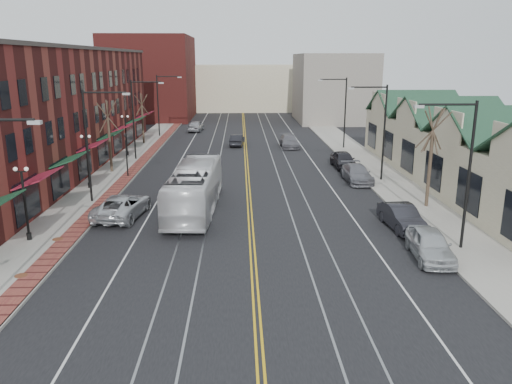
{
  "coord_description": "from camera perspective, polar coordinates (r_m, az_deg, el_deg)",
  "views": [
    {
      "loc": [
        -0.64,
        -19.4,
        10.21
      ],
      "look_at": [
        0.36,
        11.24,
        2.0
      ],
      "focal_mm": 35.0,
      "sensor_mm": 36.0,
      "label": 1
    }
  ],
  "objects": [
    {
      "name": "parked_suv",
      "position": [
        34.18,
        -15.02,
        -1.55
      ],
      "size": [
        3.35,
        5.94,
        1.57
      ],
      "primitive_type": "imported",
      "rotation": [
        0.0,
        0.0,
        3.0
      ],
      "color": "silver",
      "rests_on": "ground"
    },
    {
      "name": "manhole_far",
      "position": [
        31.04,
        -21.72,
        -5.02
      ],
      "size": [
        0.6,
        0.6,
        0.02
      ],
      "primitive_type": "cylinder",
      "color": "#592D19",
      "rests_on": "sidewalk_left"
    },
    {
      "name": "parked_car_a",
      "position": [
        27.85,
        19.27,
        -5.68
      ],
      "size": [
        2.22,
        4.71,
        1.56
      ],
      "primitive_type": "imported",
      "rotation": [
        0.0,
        0.0,
        -0.09
      ],
      "color": "#B5B9BC",
      "rests_on": "ground"
    },
    {
      "name": "building_left",
      "position": [
        50.12,
        -23.61,
        8.37
      ],
      "size": [
        10.0,
        50.0,
        11.0
      ],
      "primitive_type": "cube",
      "color": "maroon",
      "rests_on": "ground"
    },
    {
      "name": "tree_right_mid",
      "position": [
        36.47,
        19.34,
        3.94
      ],
      "size": [
        1.9,
        1.46,
        6.93
      ],
      "color": "#382B21",
      "rests_on": "sidewalk_right"
    },
    {
      "name": "streetlight_r_0",
      "position": [
        28.44,
        22.48,
        3.34
      ],
      "size": [
        3.33,
        0.25,
        8.0
      ],
      "color": "black",
      "rests_on": "sidewalk_right"
    },
    {
      "name": "tree_left_near",
      "position": [
        47.4,
        -16.43,
        6.26
      ],
      "size": [
        1.78,
        1.37,
        6.48
      ],
      "color": "#382B21",
      "rests_on": "sidewalk_left"
    },
    {
      "name": "parked_car_d",
      "position": [
        48.79,
        9.95,
        3.65
      ],
      "size": [
        2.07,
        4.77,
        1.6
      ],
      "primitive_type": "imported",
      "rotation": [
        0.0,
        0.0,
        0.04
      ],
      "color": "#232228",
      "rests_on": "ground"
    },
    {
      "name": "tree_left_far",
      "position": [
        62.92,
        -12.85,
        8.3
      ],
      "size": [
        1.66,
        1.28,
        6.02
      ],
      "color": "#382B21",
      "rests_on": "sidewalk_left"
    },
    {
      "name": "backdrop_left",
      "position": [
        90.77,
        -11.9,
        12.66
      ],
      "size": [
        14.0,
        18.0,
        14.0
      ],
      "primitive_type": "cube",
      "color": "maroon",
      "rests_on": "ground"
    },
    {
      "name": "distant_car_right",
      "position": [
        59.63,
        3.82,
        5.82
      ],
      "size": [
        2.18,
        5.12,
        1.47
      ],
      "primitive_type": "imported",
      "rotation": [
        0.0,
        0.0,
        0.02
      ],
      "color": "slate",
      "rests_on": "ground"
    },
    {
      "name": "lamppost_l_1",
      "position": [
        31.03,
        -24.86,
        -1.39
      ],
      "size": [
        0.84,
        0.28,
        4.27
      ],
      "color": "black",
      "rests_on": "sidewalk_left"
    },
    {
      "name": "traffic_signal",
      "position": [
        45.22,
        -14.6,
        4.5
      ],
      "size": [
        0.18,
        0.15,
        3.8
      ],
      "color": "black",
      "rests_on": "sidewalk_left"
    },
    {
      "name": "ground",
      "position": [
        21.93,
        0.03,
        -12.75
      ],
      "size": [
        160.0,
        160.0,
        0.0
      ],
      "primitive_type": "plane",
      "color": "black",
      "rests_on": "ground"
    },
    {
      "name": "lamppost_l_3",
      "position": [
        55.35,
        -14.62,
        6.19
      ],
      "size": [
        0.84,
        0.28,
        4.27
      ],
      "color": "black",
      "rests_on": "sidewalk_left"
    },
    {
      "name": "streetlight_r_2",
      "position": [
        58.81,
        9.75,
        9.72
      ],
      "size": [
        3.33,
        0.25,
        8.0
      ],
      "color": "black",
      "rests_on": "sidewalk_right"
    },
    {
      "name": "lamppost_l_2",
      "position": [
        42.0,
        -18.68,
        3.21
      ],
      "size": [
        0.84,
        0.28,
        4.27
      ],
      "color": "black",
      "rests_on": "sidewalk_left"
    },
    {
      "name": "transit_bus",
      "position": [
        34.36,
        -7.01,
        0.39
      ],
      "size": [
        3.28,
        11.7,
        3.22
      ],
      "primitive_type": "imported",
      "rotation": [
        0.0,
        0.0,
        3.09
      ],
      "color": "silver",
      "rests_on": "ground"
    },
    {
      "name": "building_right",
      "position": [
        44.3,
        23.1,
        3.5
      ],
      "size": [
        8.0,
        36.0,
        4.6
      ],
      "primitive_type": "cube",
      "color": "#B4AB8B",
      "rests_on": "ground"
    },
    {
      "name": "backdrop_right",
      "position": [
        85.97,
        8.81,
        11.68
      ],
      "size": [
        12.0,
        16.0,
        11.0
      ],
      "primitive_type": "cube",
      "color": "slate",
      "rests_on": "ground"
    },
    {
      "name": "distant_car_far",
      "position": [
        73.29,
        -6.88,
        7.51
      ],
      "size": [
        2.3,
        4.83,
        1.59
      ],
      "primitive_type": "imported",
      "rotation": [
        0.0,
        0.0,
        3.05
      ],
      "color": "#9B9CA1",
      "rests_on": "ground"
    },
    {
      "name": "streetlight_r_1",
      "position": [
        43.33,
        13.93,
        7.69
      ],
      "size": [
        3.33,
        0.25,
        8.0
      ],
      "color": "black",
      "rests_on": "sidewalk_right"
    },
    {
      "name": "manhole_mid",
      "position": [
        26.73,
        -25.27,
        -8.62
      ],
      "size": [
        0.6,
        0.6,
        0.02
      ],
      "primitive_type": "cylinder",
      "color": "#592D19",
      "rests_on": "sidewalk_left"
    },
    {
      "name": "parked_car_c",
      "position": [
        43.36,
        11.45,
        2.06
      ],
      "size": [
        2.2,
        5.09,
        1.46
      ],
      "primitive_type": "imported",
      "rotation": [
        0.0,
        0.0,
        0.03
      ],
      "color": "slate",
      "rests_on": "ground"
    },
    {
      "name": "parked_car_b",
      "position": [
        32.09,
        16.3,
        -2.77
      ],
      "size": [
        1.96,
        4.68,
        1.5
      ],
      "primitive_type": "imported",
      "rotation": [
        0.0,
        0.0,
        0.08
      ],
      "color": "#232329",
      "rests_on": "ground"
    },
    {
      "name": "streetlight_l_3",
      "position": [
        68.4,
        -10.79,
        10.39
      ],
      "size": [
        3.33,
        0.25,
        8.0
      ],
      "color": "black",
      "rests_on": "sidewalk_left"
    },
    {
      "name": "distant_car_left",
      "position": [
        60.63,
        -2.19,
        5.94
      ],
      "size": [
        1.81,
        4.26,
        1.37
      ],
      "primitive_type": "imported",
      "rotation": [
        0.0,
        0.0,
        3.05
      ],
      "color": "black",
      "rests_on": "ground"
    },
    {
      "name": "sidewalk_right",
      "position": [
        42.6,
        15.46,
        0.68
      ],
      "size": [
        4.0,
        120.0,
        0.15
      ],
      "primitive_type": "cube",
      "color": "gray",
      "rests_on": "ground"
    },
    {
      "name": "streetlight_l_1",
      "position": [
        37.26,
        -18.17,
        6.25
      ],
      "size": [
        3.33,
        0.25,
        8.0
      ],
      "color": "black",
      "rests_on": "sidewalk_left"
    },
    {
      "name": "backdrop_mid",
      "position": [
        104.56,
        -1.54,
        11.86
      ],
      "size": [
        22.0,
        14.0,
        9.0
      ],
      "primitive_type": "cube",
      "color": "#B4AB8B",
      "rests_on": "ground"
    },
    {
      "name": "sidewalk_left",
      "position": [
        42.24,
        -17.4,
        0.41
      ],
      "size": [
        4.0,
        120.0,
        0.15
      ],
      "primitive_type": "cube",
      "color": "gray",
      "rests_on": "ground"
    },
    {
      "name": "streetlight_l_2",
      "position": [
        52.7,
        -13.41,
        8.95
      ],
      "size": [
        3.33,
        0.25,
        8.0
      ],
      "color": "black",
      "rests_on": "sidewalk_left"
    }
  ]
}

